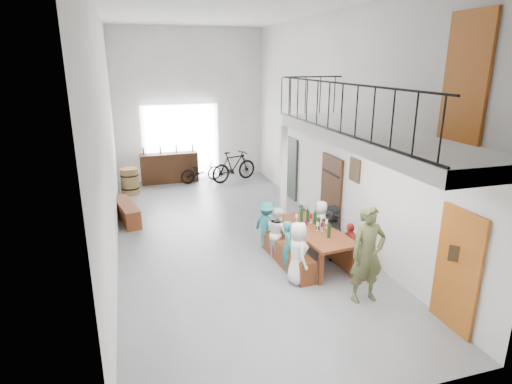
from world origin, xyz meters
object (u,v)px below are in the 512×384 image
object	(u,v)px
tasting_table	(314,233)
bench_inner	(286,253)
oak_barrel	(130,181)
side_bench	(127,212)
serving_counter	(169,168)
host_standing	(368,254)
bicycle_near	(201,171)

from	to	relation	value
tasting_table	bench_inner	world-z (taller)	tasting_table
tasting_table	oak_barrel	distance (m)	7.52
oak_barrel	side_bench	bearing A→B (deg)	-93.41
bench_inner	serving_counter	distance (m)	7.75
bench_inner	oak_barrel	world-z (taller)	oak_barrel
side_bench	serving_counter	bearing A→B (deg)	66.74
bench_inner	serving_counter	xyz separation A→B (m)	(-1.76, 7.54, 0.29)
side_bench	serving_counter	size ratio (longest dim) A/B	0.89
tasting_table	oak_barrel	size ratio (longest dim) A/B	2.60
tasting_table	host_standing	distance (m)	1.78
host_standing	tasting_table	bearing A→B (deg)	99.10
tasting_table	side_bench	bearing A→B (deg)	129.28
host_standing	bicycle_near	xyz separation A→B (m)	(-1.54, 9.03, -0.53)
side_bench	serving_counter	distance (m)	4.05
bench_inner	host_standing	distance (m)	2.16
oak_barrel	bicycle_near	bearing A→B (deg)	17.49
serving_counter	side_bench	bearing A→B (deg)	-114.92
bicycle_near	serving_counter	bearing A→B (deg)	58.41
tasting_table	host_standing	xyz separation A→B (m)	(0.28, -1.74, 0.24)
host_standing	bicycle_near	size ratio (longest dim) A/B	1.18
host_standing	oak_barrel	bearing A→B (deg)	116.42
oak_barrel	bicycle_near	size ratio (longest dim) A/B	0.56
tasting_table	side_bench	distance (m)	5.60
oak_barrel	host_standing	world-z (taller)	host_standing
oak_barrel	serving_counter	bearing A→B (deg)	38.62
tasting_table	serving_counter	size ratio (longest dim) A/B	1.13
bench_inner	host_standing	world-z (taller)	host_standing
oak_barrel	serving_counter	size ratio (longest dim) A/B	0.43
bench_inner	serving_counter	size ratio (longest dim) A/B	1.06
serving_counter	bench_inner	bearing A→B (deg)	-78.50
tasting_table	oak_barrel	xyz separation A→B (m)	(-3.82, 6.48, -0.26)
oak_barrel	tasting_table	bearing A→B (deg)	-59.51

